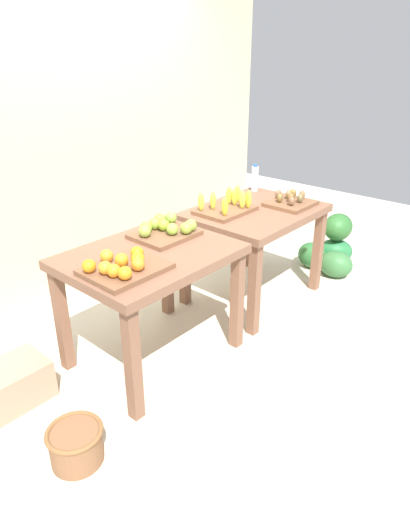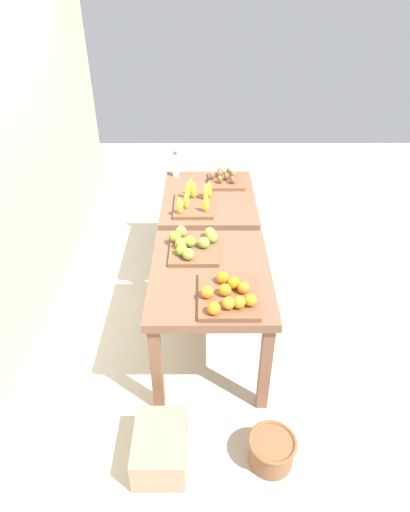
% 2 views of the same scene
% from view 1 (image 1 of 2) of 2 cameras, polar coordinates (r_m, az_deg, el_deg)
% --- Properties ---
extents(ground_plane, '(8.00, 8.00, 0.00)m').
position_cam_1_polar(ground_plane, '(3.53, 0.45, -8.22)').
color(ground_plane, beige).
extents(back_wall, '(4.40, 0.12, 3.00)m').
position_cam_1_polar(back_wall, '(4.01, -14.98, 17.83)').
color(back_wall, '#C1B894').
rests_on(back_wall, ground_plane).
extents(display_table_left, '(1.04, 0.80, 0.77)m').
position_cam_1_polar(display_table_left, '(2.86, -6.86, -1.57)').
color(display_table_left, brown).
rests_on(display_table_left, ground_plane).
extents(display_table_right, '(1.04, 0.80, 0.77)m').
position_cam_1_polar(display_table_right, '(3.64, 6.28, 4.20)').
color(display_table_right, brown).
rests_on(display_table_right, ground_plane).
extents(orange_bin, '(0.44, 0.36, 0.11)m').
position_cam_1_polar(orange_bin, '(2.55, -10.29, -1.29)').
color(orange_bin, brown).
rests_on(orange_bin, display_table_left).
extents(apple_bin, '(0.40, 0.37, 0.11)m').
position_cam_1_polar(apple_bin, '(3.04, -5.04, 3.33)').
color(apple_bin, brown).
rests_on(apple_bin, display_table_left).
extents(banana_crate, '(0.44, 0.32, 0.17)m').
position_cam_1_polar(banana_crate, '(3.50, 2.74, 6.26)').
color(banana_crate, brown).
rests_on(banana_crate, display_table_right).
extents(kiwi_bin, '(0.36, 0.32, 0.10)m').
position_cam_1_polar(kiwi_bin, '(3.73, 10.69, 6.76)').
color(kiwi_bin, brown).
rests_on(kiwi_bin, display_table_right).
extents(water_bottle, '(0.06, 0.06, 0.24)m').
position_cam_1_polar(water_bottle, '(4.07, 6.28, 9.67)').
color(water_bottle, silver).
rests_on(water_bottle, display_table_right).
extents(watermelon_pile, '(0.62, 0.60, 0.50)m').
position_cam_1_polar(watermelon_pile, '(4.47, 15.52, 0.91)').
color(watermelon_pile, '#266D3B').
rests_on(watermelon_pile, ground_plane).
extents(wicker_basket, '(0.29, 0.29, 0.20)m').
position_cam_1_polar(wicker_basket, '(2.54, -15.90, -21.77)').
color(wicker_basket, brown).
rests_on(wicker_basket, ground_plane).
extents(cardboard_produce_box, '(0.40, 0.30, 0.24)m').
position_cam_1_polar(cardboard_produce_box, '(2.98, -23.06, -14.57)').
color(cardboard_produce_box, tan).
rests_on(cardboard_produce_box, ground_plane).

